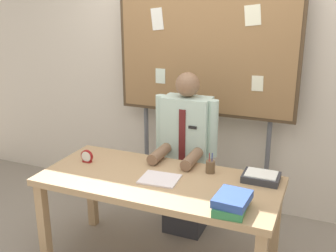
# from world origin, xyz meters

# --- Properties ---
(back_wall) EXTENTS (6.40, 0.08, 2.70)m
(back_wall) POSITION_xyz_m (0.00, 1.24, 1.35)
(back_wall) COLOR beige
(back_wall) RESTS_ON ground_plane
(desk) EXTENTS (1.76, 0.78, 0.76)m
(desk) POSITION_xyz_m (0.00, 0.00, 0.67)
(desk) COLOR tan
(desk) RESTS_ON ground_plane
(person) EXTENTS (0.55, 0.56, 1.44)m
(person) POSITION_xyz_m (0.00, 0.58, 0.67)
(person) COLOR #2D2D33
(person) RESTS_ON ground_plane
(bulletin_board) EXTENTS (1.69, 0.09, 2.20)m
(bulletin_board) POSITION_xyz_m (-0.00, 1.04, 1.56)
(bulletin_board) COLOR #4C3823
(bulletin_board) RESTS_ON ground_plane
(book_stack) EXTENTS (0.22, 0.31, 0.10)m
(book_stack) POSITION_xyz_m (0.60, -0.24, 0.81)
(book_stack) COLOR #337F47
(book_stack) RESTS_ON desk
(open_notebook) EXTENTS (0.29, 0.25, 0.01)m
(open_notebook) POSITION_xyz_m (0.02, -0.02, 0.76)
(open_notebook) COLOR silver
(open_notebook) RESTS_ON desk
(desk_clock) EXTENTS (0.10, 0.04, 0.10)m
(desk_clock) POSITION_xyz_m (-0.66, 0.06, 0.80)
(desk_clock) COLOR maroon
(desk_clock) RESTS_ON desk
(pen_holder) EXTENTS (0.07, 0.07, 0.16)m
(pen_holder) POSITION_xyz_m (0.32, 0.24, 0.81)
(pen_holder) COLOR brown
(pen_holder) RESTS_ON desk
(paper_tray) EXTENTS (0.26, 0.20, 0.06)m
(paper_tray) POSITION_xyz_m (0.70, 0.25, 0.78)
(paper_tray) COLOR #333338
(paper_tray) RESTS_ON desk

